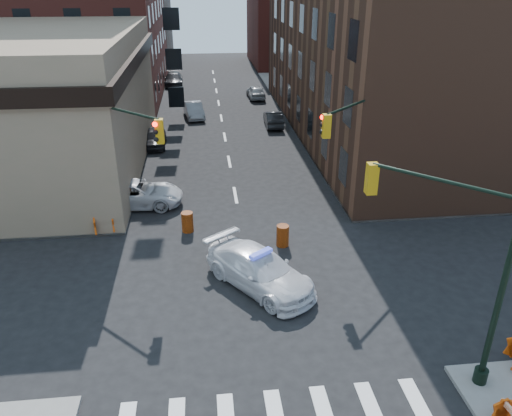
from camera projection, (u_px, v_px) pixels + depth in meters
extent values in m
plane|color=black|center=(252.00, 289.00, 21.33)|extent=(140.00, 140.00, 0.00)
cube|color=gray|center=(435.00, 99.00, 53.04)|extent=(34.00, 54.50, 0.15)
cube|color=#533121|center=(384.00, 45.00, 39.87)|extent=(14.00, 34.00, 14.00)
cube|color=brown|center=(98.00, 6.00, 72.07)|extent=(20.00, 18.00, 16.00)
cube|color=maroon|center=(307.00, 21.00, 72.32)|extent=(16.00, 16.00, 12.00)
cylinder|color=black|center=(505.00, 278.00, 14.57)|extent=(0.20, 0.20, 8.00)
cylinder|color=black|center=(481.00, 375.00, 16.17)|extent=(0.44, 0.44, 0.50)
cylinder|color=black|center=(442.00, 181.00, 14.78)|extent=(3.27, 3.27, 0.12)
cube|color=#BF8C0C|center=(372.00, 179.00, 16.27)|extent=(0.35, 0.35, 1.05)
sphere|color=#FF0C05|center=(376.00, 167.00, 16.27)|extent=(0.22, 0.22, 0.22)
sphere|color=black|center=(375.00, 176.00, 16.41)|extent=(0.22, 0.22, 0.22)
sphere|color=black|center=(374.00, 185.00, 16.55)|extent=(0.22, 0.22, 0.22)
cylinder|color=black|center=(102.00, 154.00, 24.55)|extent=(0.20, 0.20, 8.00)
cylinder|color=black|center=(111.00, 222.00, 26.15)|extent=(0.44, 0.44, 0.50)
cylinder|color=black|center=(125.00, 111.00, 22.21)|extent=(3.27, 3.27, 0.12)
cube|color=#BF8C0C|center=(160.00, 131.00, 21.15)|extent=(0.35, 0.35, 1.05)
sphere|color=#FF0C05|center=(155.00, 124.00, 20.85)|extent=(0.22, 0.22, 0.22)
sphere|color=black|center=(156.00, 132.00, 20.99)|extent=(0.22, 0.22, 0.22)
sphere|color=black|center=(156.00, 139.00, 21.13)|extent=(0.22, 0.22, 0.22)
cylinder|color=black|center=(370.00, 145.00, 25.90)|extent=(0.20, 0.20, 8.00)
cylinder|color=black|center=(363.00, 210.00, 27.50)|extent=(0.44, 0.44, 0.50)
cylinder|color=black|center=(352.00, 105.00, 23.25)|extent=(3.27, 3.27, 0.12)
cube|color=#BF8C0C|center=(326.00, 126.00, 21.87)|extent=(0.35, 0.35, 1.05)
sphere|color=#FF0C05|center=(323.00, 117.00, 21.85)|extent=(0.22, 0.22, 0.22)
sphere|color=black|center=(322.00, 125.00, 21.99)|extent=(0.22, 0.22, 0.22)
sphere|color=black|center=(322.00, 132.00, 22.13)|extent=(0.22, 0.22, 0.22)
cylinder|color=black|center=(305.00, 106.00, 44.84)|extent=(0.24, 0.24, 2.60)
sphere|color=brown|center=(306.00, 83.00, 43.96)|extent=(3.00, 3.00, 3.00)
cylinder|color=black|center=(290.00, 87.00, 52.03)|extent=(0.24, 0.24, 2.60)
sphere|color=brown|center=(291.00, 67.00, 51.16)|extent=(3.00, 3.00, 3.00)
imported|color=white|center=(260.00, 270.00, 21.19)|extent=(5.02, 5.75, 1.59)
imported|color=silver|center=(136.00, 194.00, 28.67)|extent=(5.51, 2.77, 1.49)
imported|color=black|center=(155.00, 138.00, 38.61)|extent=(1.67, 4.06, 1.38)
imported|color=gray|center=(194.00, 110.00, 46.30)|extent=(2.08, 4.47, 1.42)
imported|color=black|center=(174.00, 79.00, 59.71)|extent=(2.18, 5.14, 1.48)
imported|color=black|center=(273.00, 119.00, 43.70)|extent=(1.53, 4.14, 1.35)
imported|color=#94979C|center=(256.00, 92.00, 53.49)|extent=(1.84, 4.26, 1.43)
imported|color=black|center=(114.00, 189.00, 28.84)|extent=(0.63, 0.49, 1.55)
imported|color=black|center=(28.00, 210.00, 25.94)|extent=(0.97, 0.81, 1.81)
imported|color=#1F272E|center=(4.00, 195.00, 27.77)|extent=(1.01, 1.07, 1.78)
cylinder|color=#CE5009|center=(283.00, 236.00, 24.50)|extent=(0.73, 0.73, 1.09)
cylinder|color=red|center=(187.00, 222.00, 25.86)|extent=(0.71, 0.71, 1.07)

